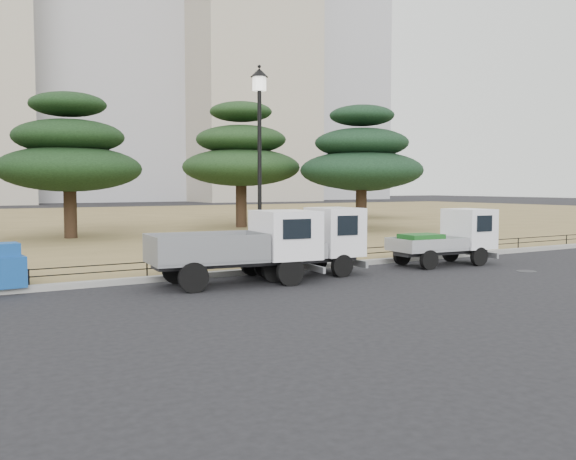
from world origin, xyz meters
TOP-DOWN VIEW (x-y plane):
  - ground at (0.00, 0.00)m, footprint 220.00×220.00m
  - lawn at (0.00, 30.60)m, footprint 120.00×56.00m
  - curb at (0.00, 2.60)m, footprint 120.00×0.25m
  - truck_large at (-1.93, 1.02)m, footprint 4.56×2.20m
  - truck_kei_front at (0.36, 1.50)m, footprint 3.77×1.84m
  - truck_kei_rear at (5.64, 1.18)m, footprint 3.57×1.73m
  - street_lamp at (-0.44, 2.90)m, footprint 0.53×0.53m
  - pipe_fence at (0.00, 2.75)m, footprint 38.00×0.04m
  - manhole at (6.50, -1.20)m, footprint 0.60×0.60m
  - pine_center_left at (-2.88, 16.72)m, footprint 6.60×6.60m
  - pine_center_right at (7.45, 19.54)m, footprint 6.86×6.86m
  - pine_east_near at (12.21, 14.30)m, footprint 6.76×6.76m
  - pine_east_far at (20.36, 24.57)m, footprint 6.23×6.23m
  - tower_east at (40.00, 82.00)m, footprint 20.00×18.00m
  - tower_far_east at (58.00, 90.00)m, footprint 24.00×20.00m
  - radio_tower at (72.00, 85.00)m, footprint 1.80×1.80m

SIDE VIEW (x-z plane):
  - ground at x=0.00m, z-range 0.00..0.00m
  - manhole at x=6.50m, z-range 0.00..0.01m
  - lawn at x=0.00m, z-range 0.00..0.15m
  - curb at x=0.00m, z-range 0.00..0.16m
  - pipe_fence at x=0.00m, z-range 0.24..0.64m
  - truck_kei_rear at x=5.64m, z-range 0.00..1.82m
  - truck_kei_front at x=0.36m, z-range 0.00..1.94m
  - truck_large at x=-1.93m, z-range 0.11..2.02m
  - pine_east_far at x=20.36m, z-range 0.63..6.89m
  - pine_center_left at x=-2.88m, z-range 0.67..7.38m
  - pine_east_near at x=12.21m, z-range 0.68..7.51m
  - street_lamp at x=-0.44m, z-range 1.19..7.08m
  - pine_center_right at x=7.45m, z-range 0.73..8.00m
  - tower_east at x=40.00m, z-range 0.00..48.00m
  - radio_tower at x=72.00m, z-range -1.46..61.54m
  - tower_far_east at x=58.00m, z-range 0.00..70.00m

